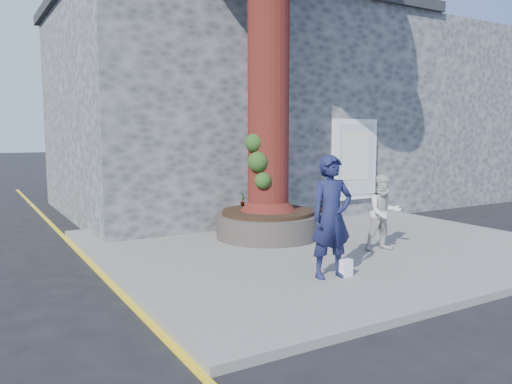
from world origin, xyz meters
TOP-DOWN VIEW (x-y plane):
  - ground at (0.00, 0.00)m, footprint 120.00×120.00m
  - pavement at (1.50, 1.00)m, footprint 9.00×8.00m
  - yellow_line at (-3.05, 1.00)m, footprint 0.10×30.00m
  - stone_shop at (2.50, 7.20)m, footprint 10.30×8.30m
  - neighbour_shop at (10.50, 7.20)m, footprint 6.00×8.00m
  - planter at (0.80, 2.00)m, footprint 2.30×2.30m
  - man at (0.01, -1.16)m, footprint 0.78×0.57m
  - woman at (2.09, -0.24)m, footprint 0.85×0.74m
  - shopping_bag at (0.25, -1.27)m, footprint 0.21×0.13m
  - plant_a at (0.62, 2.85)m, footprint 0.22×0.22m
  - plant_b at (1.65, 1.15)m, footprint 0.32×0.32m
  - plant_c at (1.65, 1.15)m, footprint 0.20×0.20m
  - plant_d at (1.65, 2.57)m, footprint 0.32×0.34m

SIDE VIEW (x-z plane):
  - ground at x=0.00m, z-range 0.00..0.00m
  - yellow_line at x=-3.05m, z-range 0.00..0.01m
  - pavement at x=1.50m, z-range 0.00..0.12m
  - shopping_bag at x=0.25m, z-range 0.12..0.40m
  - planter at x=0.80m, z-range 0.11..0.71m
  - plant_d at x=1.65m, z-range 0.72..1.01m
  - plant_c at x=1.65m, z-range 0.72..1.01m
  - woman at x=2.09m, z-range 0.12..1.62m
  - plant_a at x=0.62m, z-range 0.72..1.07m
  - plant_b at x=1.65m, z-range 0.72..1.14m
  - man at x=0.01m, z-range 0.12..2.09m
  - neighbour_shop at x=10.50m, z-range 0.00..6.00m
  - stone_shop at x=2.50m, z-range 0.01..6.31m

